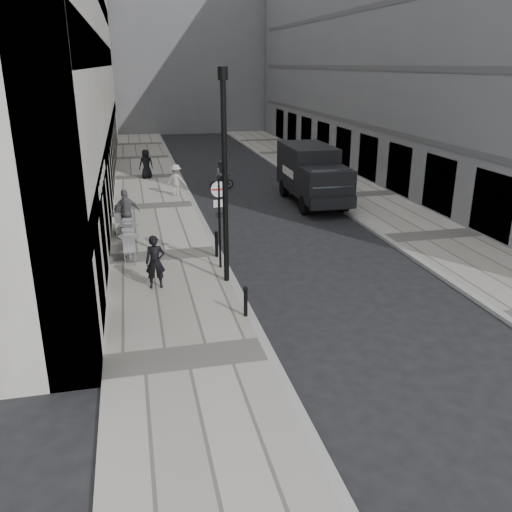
{
  "coord_description": "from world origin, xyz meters",
  "views": [
    {
      "loc": [
        -2.99,
        -8.93,
        6.83
      ],
      "look_at": [
        0.46,
        5.94,
        1.4
      ],
      "focal_mm": 38.0,
      "sensor_mm": 36.0,
      "label": 1
    }
  ],
  "objects_px": {
    "panel_van": "(312,172)",
    "cyclist": "(221,178)",
    "sign_post": "(219,211)",
    "lamppost": "(225,168)",
    "walking_man": "(155,262)"
  },
  "relations": [
    {
      "from": "cyclist",
      "to": "panel_van",
      "type": "bearing_deg",
      "value": -66.89
    },
    {
      "from": "sign_post",
      "to": "cyclist",
      "type": "xyz_separation_m",
      "value": [
        2.21,
        12.81,
        -1.48
      ]
    },
    {
      "from": "lamppost",
      "to": "cyclist",
      "type": "bearing_deg",
      "value": 81.06
    },
    {
      "from": "walking_man",
      "to": "lamppost",
      "type": "bearing_deg",
      "value": 4.8
    },
    {
      "from": "walking_man",
      "to": "lamppost",
      "type": "xyz_separation_m",
      "value": [
        2.27,
        0.08,
        2.84
      ]
    },
    {
      "from": "sign_post",
      "to": "cyclist",
      "type": "distance_m",
      "value": 13.08
    },
    {
      "from": "sign_post",
      "to": "lamppost",
      "type": "height_order",
      "value": "lamppost"
    },
    {
      "from": "walking_man",
      "to": "sign_post",
      "type": "relative_size",
      "value": 0.54
    },
    {
      "from": "lamppost",
      "to": "panel_van",
      "type": "height_order",
      "value": "lamppost"
    },
    {
      "from": "walking_man",
      "to": "panel_van",
      "type": "xyz_separation_m",
      "value": [
        8.48,
        9.92,
        0.65
      ]
    },
    {
      "from": "panel_van",
      "to": "cyclist",
      "type": "bearing_deg",
      "value": 134.69
    },
    {
      "from": "sign_post",
      "to": "lamppost",
      "type": "bearing_deg",
      "value": -96.05
    },
    {
      "from": "walking_man",
      "to": "lamppost",
      "type": "height_order",
      "value": "lamppost"
    },
    {
      "from": "panel_van",
      "to": "lamppost",
      "type": "bearing_deg",
      "value": -121.15
    },
    {
      "from": "sign_post",
      "to": "lamppost",
      "type": "distance_m",
      "value": 2.08
    }
  ]
}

